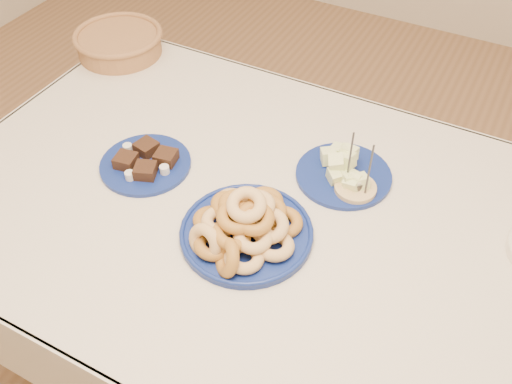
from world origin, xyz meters
TOP-DOWN VIEW (x-y plane):
  - ground at (0.00, 0.00)m, footprint 5.00×5.00m
  - dining_table at (0.00, 0.00)m, footprint 1.71×1.11m
  - donut_platter at (0.00, -0.11)m, footprint 0.42×0.42m
  - melon_plate at (0.13, 0.19)m, footprint 0.32×0.32m
  - brownie_plate at (-0.36, -0.01)m, footprint 0.25×0.25m
  - wicker_basket at (-0.77, 0.42)m, footprint 0.30×0.30m
  - candle_holder at (0.18, 0.15)m, footprint 0.14×0.14m

SIDE VIEW (x-z plane):
  - ground at x=0.00m, z-range 0.00..0.00m
  - dining_table at x=0.00m, z-range 0.27..1.02m
  - brownie_plate at x=-0.36m, z-range 0.74..0.79m
  - candle_holder at x=0.18m, z-range 0.68..0.86m
  - melon_plate at x=0.13m, z-range 0.73..0.82m
  - donut_platter at x=0.00m, z-range 0.72..0.86m
  - wicker_basket at x=-0.77m, z-range 0.75..0.83m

